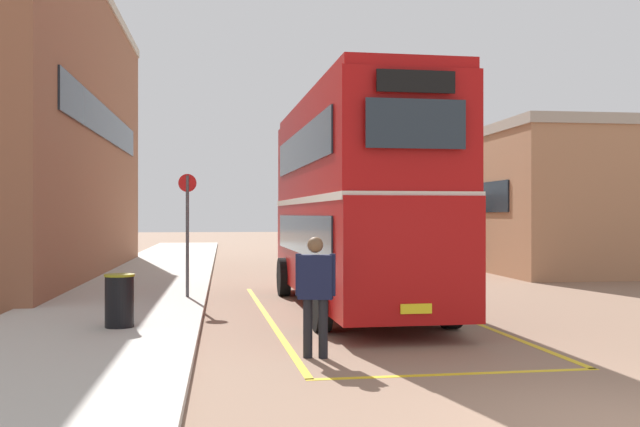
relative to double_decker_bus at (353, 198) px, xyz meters
The scene contains 10 objects.
ground_plane 5.55m from the double_decker_bus, 76.23° to the left, with size 135.60×135.60×0.00m, color #846651.
sidewalk_left 9.29m from the double_decker_bus, 126.44° to the left, with size 4.00×57.60×0.14m, color #B2ADA3.
brick_building_left 13.79m from the double_decker_bus, 135.03° to the left, with size 5.48×19.35×9.92m.
depot_building_right 16.73m from the double_decker_bus, 51.01° to the left, with size 7.82×14.90×5.39m.
double_decker_bus is the anchor object (origin of this frame).
single_deck_bus 18.17m from the double_decker_bus, 77.31° to the left, with size 3.36×9.67×3.02m.
pedestrian_boarding 5.82m from the double_decker_bus, 105.82° to the right, with size 0.59×0.34×1.81m.
litter_bin 5.87m from the double_decker_bus, 148.46° to the right, with size 0.54×0.54×0.94m.
bus_stop_sign 4.22m from the double_decker_bus, 154.42° to the left, with size 0.44×0.12×2.99m.
bay_marking_yellow 3.11m from the double_decker_bus, 89.07° to the right, with size 4.49×11.82×0.01m.
Camera 1 is at (-4.07, -6.66, 2.15)m, focal length 41.08 mm.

